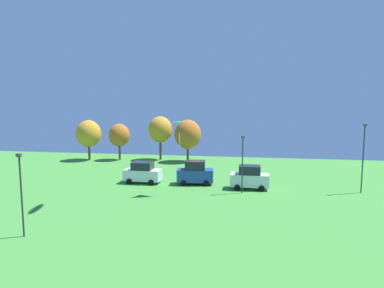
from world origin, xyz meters
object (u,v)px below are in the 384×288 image
(treeline_tree_0, at_px, (89,134))
(treeline_tree_1, at_px, (119,135))
(light_post_1, at_px, (21,190))
(parked_car_third_from_left, at_px, (249,178))
(treeline_tree_3, at_px, (188,134))
(kite_flying_6, at_px, (179,127))
(treeline_tree_2, at_px, (160,130))
(parked_car_second_from_left, at_px, (195,173))
(light_post_3, at_px, (242,161))
(parked_car_leftmost, at_px, (143,173))
(light_post_2, at_px, (363,155))

(treeline_tree_0, bearing_deg, treeline_tree_1, 10.73)
(light_post_1, relative_size, treeline_tree_1, 1.01)
(parked_car_third_from_left, height_order, treeline_tree_3, treeline_tree_3)
(kite_flying_6, height_order, treeline_tree_0, kite_flying_6)
(treeline_tree_3, bearing_deg, parked_car_third_from_left, -58.62)
(kite_flying_6, relative_size, treeline_tree_1, 0.37)
(treeline_tree_2, relative_size, treeline_tree_3, 1.06)
(treeline_tree_2, bearing_deg, treeline_tree_1, -169.21)
(parked_car_third_from_left, bearing_deg, treeline_tree_1, 143.12)
(parked_car_second_from_left, bearing_deg, light_post_3, -35.52)
(kite_flying_6, relative_size, parked_car_second_from_left, 0.51)
(parked_car_leftmost, bearing_deg, parked_car_second_from_left, 4.97)
(parked_car_second_from_left, distance_m, light_post_3, 6.45)
(light_post_2, xyz_separation_m, light_post_3, (-12.16, -2.10, -0.62))
(light_post_1, xyz_separation_m, treeline_tree_0, (-9.73, 30.26, 0.91))
(treeline_tree_0, bearing_deg, treeline_tree_3, 3.66)
(kite_flying_6, distance_m, treeline_tree_2, 20.44)
(light_post_1, relative_size, treeline_tree_3, 0.90)
(parked_car_third_from_left, relative_size, treeline_tree_3, 0.62)
(light_post_1, height_order, treeline_tree_3, treeline_tree_3)
(parked_car_leftmost, relative_size, light_post_1, 0.72)
(kite_flying_6, relative_size, treeline_tree_3, 0.33)
(parked_car_third_from_left, relative_size, treeline_tree_1, 0.70)
(kite_flying_6, bearing_deg, treeline_tree_3, 97.05)
(parked_car_second_from_left, relative_size, light_post_3, 0.72)
(treeline_tree_2, bearing_deg, treeline_tree_0, -169.23)
(treeline_tree_1, relative_size, treeline_tree_3, 0.89)
(light_post_3, bearing_deg, treeline_tree_1, 139.02)
(parked_car_second_from_left, distance_m, parked_car_third_from_left, 6.20)
(parked_car_third_from_left, distance_m, treeline_tree_3, 18.37)
(parked_car_second_from_left, bearing_deg, treeline_tree_2, 111.17)
(parked_car_third_from_left, bearing_deg, light_post_3, -112.27)
(treeline_tree_0, distance_m, treeline_tree_3, 15.95)
(treeline_tree_3, bearing_deg, kite_flying_6, -82.95)
(treeline_tree_0, relative_size, treeline_tree_1, 1.10)
(kite_flying_6, height_order, light_post_3, kite_flying_6)
(parked_car_third_from_left, xyz_separation_m, treeline_tree_2, (-14.11, 16.59, 3.63))
(light_post_1, height_order, treeline_tree_0, treeline_tree_0)
(treeline_tree_0, bearing_deg, light_post_2, -21.13)
(light_post_3, bearing_deg, light_post_2, 9.80)
(parked_car_leftmost, height_order, parked_car_second_from_left, parked_car_second_from_left)
(parked_car_second_from_left, distance_m, treeline_tree_2, 17.77)
(light_post_1, bearing_deg, treeline_tree_3, 78.81)
(parked_car_second_from_left, height_order, light_post_1, light_post_1)
(parked_car_leftmost, bearing_deg, treeline_tree_1, 121.77)
(light_post_3, relative_size, treeline_tree_2, 0.85)
(light_post_1, bearing_deg, parked_car_leftmost, 78.30)
(parked_car_second_from_left, xyz_separation_m, treeline_tree_1, (-14.48, 14.22, 2.67))
(light_post_2, xyz_separation_m, treeline_tree_1, (-31.97, 15.11, -0.00))
(light_post_2, height_order, treeline_tree_2, light_post_2)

